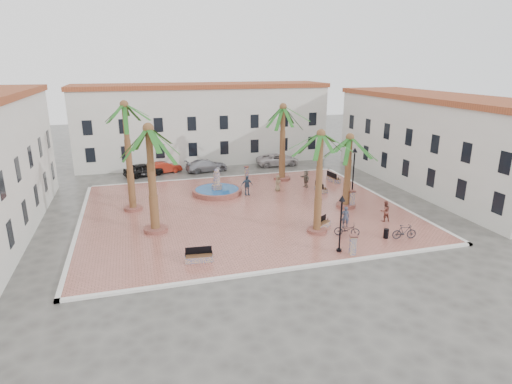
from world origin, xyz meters
TOP-DOWN VIEW (x-y plane):
  - ground at (0.00, 0.00)m, footprint 120.00×120.00m
  - plaza at (0.00, 0.00)m, footprint 26.00×22.00m
  - kerb_n at (0.00, 11.00)m, footprint 26.30×0.30m
  - kerb_s at (0.00, -11.00)m, footprint 26.30×0.30m
  - kerb_e at (13.00, 0.00)m, footprint 0.30×22.30m
  - kerb_w at (-13.00, 0.00)m, footprint 0.30×22.30m
  - building_north at (-0.00, 19.99)m, footprint 30.40×7.40m
  - building_east at (19.99, 2.00)m, footprint 7.40×26.40m
  - fountain at (-1.32, 5.12)m, footprint 4.63×4.63m
  - palm_nw at (-8.96, 2.65)m, footprint 4.97×4.97m
  - palm_sw at (-7.46, -2.73)m, footprint 5.60×5.60m
  - palm_s at (3.82, -6.16)m, footprint 4.67×4.67m
  - palm_e at (8.52, -1.65)m, footprint 5.27×5.27m
  - palm_ne at (6.20, 8.14)m, footprint 5.58×5.58m
  - bench_s at (-5.19, -8.64)m, footprint 1.78×0.70m
  - bench_se at (4.51, -5.59)m, footprint 1.60×1.27m
  - bench_e at (8.36, 3.08)m, footprint 0.65×1.73m
  - bench_ne at (11.00, 5.84)m, footprint 0.79×1.99m
  - lamppost_s at (3.84, -9.68)m, footprint 0.42×0.42m
  - lamppost_e at (10.75, 1.38)m, footprint 0.48×0.48m
  - bollard_se at (4.41, -10.40)m, footprint 0.59×0.59m
  - bollard_n at (2.85, 9.96)m, footprint 0.44×0.44m
  - bollard_e at (8.88, -1.96)m, footprint 0.62×0.62m
  - litter_bin at (7.98, -8.63)m, footprint 0.36×0.36m
  - cyclist_a at (6.25, -5.85)m, footprint 0.69×0.59m
  - bicycle_a at (5.54, -7.47)m, footprint 1.87×1.33m
  - cyclist_b at (9.74, -5.65)m, footprint 0.82×0.65m
  - bicycle_b at (9.13, -9.08)m, footprint 1.79×0.79m
  - pedestrian_fountain_a at (4.42, 4.30)m, footprint 0.89×0.77m
  - pedestrian_fountain_b at (1.26, 3.92)m, footprint 1.10×0.49m
  - pedestrian_north at (-0.46, 8.85)m, footprint 0.68×1.08m
  - pedestrian_east at (7.51, 4.82)m, footprint 0.66×1.62m
  - car_black at (-7.66, 14.20)m, footprint 4.61×3.06m
  - car_red at (-5.43, 14.98)m, footprint 4.16×2.48m
  - car_silver at (-0.69, 14.43)m, footprint 5.00×2.66m
  - car_white at (8.07, 14.93)m, footprint 5.14×2.45m

SIDE VIEW (x-z plane):
  - ground at x=0.00m, z-range 0.00..0.00m
  - plaza at x=0.00m, z-range 0.00..0.15m
  - kerb_n at x=0.00m, z-range 0.00..0.16m
  - kerb_s at x=0.00m, z-range 0.00..0.16m
  - kerb_e at x=13.00m, z-range 0.00..0.16m
  - kerb_w at x=-13.00m, z-range 0.00..0.16m
  - bench_se at x=4.51m, z-range -0.03..0.81m
  - bench_e at x=8.36m, z-range -0.04..0.85m
  - bench_s at x=-5.19m, z-range -0.05..0.86m
  - bench_ne at x=11.00m, z-range -0.07..0.95m
  - fountain at x=-1.32m, z-range -0.72..1.67m
  - litter_bin at x=7.98m, z-range 0.15..0.84m
  - bicycle_a at x=5.54m, z-range 0.15..1.08m
  - car_red at x=-5.43m, z-range 0.00..1.29m
  - bicycle_b at x=9.13m, z-range 0.15..1.19m
  - car_silver at x=-0.69m, z-range 0.00..1.38m
  - car_white at x=8.07m, z-range 0.00..1.42m
  - car_black at x=-7.66m, z-range 0.00..1.46m
  - bollard_n at x=2.85m, z-range 0.17..1.41m
  - bollard_se at x=4.41m, z-range 0.17..1.52m
  - bollard_e at x=8.88m, z-range 0.18..1.66m
  - pedestrian_fountain_a at x=4.42m, z-range 0.15..1.69m
  - pedestrian_north at x=-0.46m, z-range 0.15..1.74m
  - cyclist_a at x=6.25m, z-range 0.15..1.74m
  - cyclist_b at x=9.74m, z-range 0.15..1.79m
  - pedestrian_east at x=7.51m, z-range 0.15..1.85m
  - pedestrian_fountain_b at x=1.26m, z-range 0.15..2.01m
  - lamppost_s at x=3.84m, z-range 0.83..4.66m
  - lamppost_e at x=10.75m, z-range 0.94..5.36m
  - building_east at x=19.99m, z-range 0.02..9.02m
  - building_north at x=0.00m, z-range 0.02..9.52m
  - palm_e at x=8.52m, z-range 2.13..8.44m
  - palm_s at x=3.82m, z-range 2.78..10.27m
  - palm_sw at x=-7.46m, z-range 2.81..10.72m
  - palm_ne at x=6.20m, z-range 2.82..10.75m
  - palm_nw at x=-8.96m, z-range 3.42..12.43m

